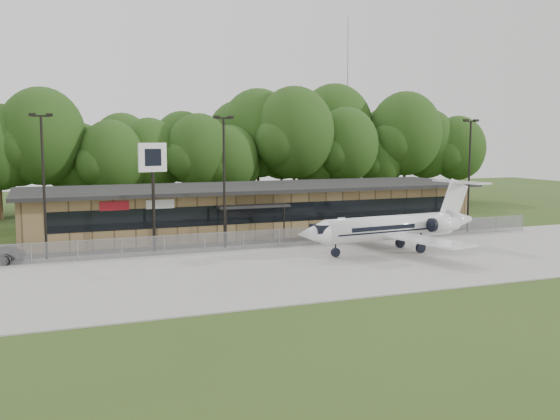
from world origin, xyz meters
name	(u,v)px	position (x,y,z in m)	size (l,w,h in m)	color
ground	(393,290)	(0.00, 0.00, 0.00)	(160.00, 160.00, 0.00)	#32491A
apron	(331,263)	(0.00, 8.00, 0.04)	(64.00, 18.00, 0.08)	#9E9B93
parking_lot	(271,238)	(0.00, 19.50, 0.03)	(50.00, 9.00, 0.06)	#383835
terminal	(254,208)	(0.00, 23.94, 2.18)	(41.00, 11.65, 4.30)	olive
fence	(291,238)	(0.00, 15.00, 0.78)	(46.00, 0.04, 1.52)	gray
treeline	(204,147)	(0.00, 42.00, 7.50)	(72.00, 12.00, 15.00)	#203E13
radio_mast	(347,110)	(22.00, 48.00, 12.50)	(0.20, 0.20, 25.00)	gray
light_pole_left	(43,175)	(-18.00, 16.50, 5.98)	(1.55, 0.30, 10.23)	black
light_pole_mid	(224,172)	(-5.00, 16.50, 5.98)	(1.55, 0.30, 10.23)	black
light_pole_right	(469,167)	(18.00, 16.50, 5.98)	(1.55, 0.30, 10.23)	black
business_jet	(395,228)	(6.30, 9.98, 1.91)	(15.85, 14.15, 5.33)	silver
pole_sign	(153,169)	(-10.40, 16.80, 6.27)	(2.15, 0.67, 8.20)	black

